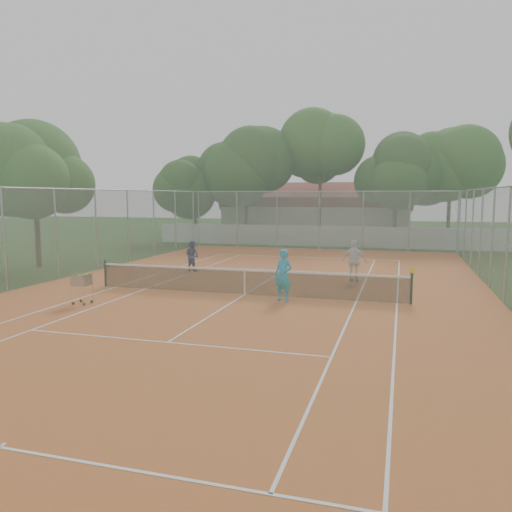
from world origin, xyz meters
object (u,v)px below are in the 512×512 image
(player_far_left, at_px, (192,256))
(player_near, at_px, (283,275))
(clubhouse, at_px, (318,212))
(player_far_right, at_px, (354,261))
(tennis_net, at_px, (245,282))
(ball_hopper, at_px, (82,288))

(player_far_left, bearing_deg, player_near, 153.65)
(clubhouse, height_order, player_far_right, clubhouse)
(clubhouse, distance_m, player_near, 29.92)
(tennis_net, relative_size, player_far_right, 6.57)
(clubhouse, distance_m, player_far_left, 24.20)
(tennis_net, height_order, player_far_left, player_far_left)
(clubhouse, relative_size, ball_hopper, 14.49)
(player_far_right, bearing_deg, clubhouse, -64.02)
(clubhouse, distance_m, ball_hopper, 32.31)
(clubhouse, distance_m, player_far_right, 25.65)
(player_near, xyz_separation_m, ball_hopper, (-6.42, -2.48, -0.34))
(player_near, bearing_deg, tennis_net, 176.30)
(player_near, bearing_deg, player_far_left, 155.23)
(tennis_net, xyz_separation_m, player_far_right, (3.66, 4.02, 0.41))
(ball_hopper, bearing_deg, clubhouse, 95.86)
(clubhouse, bearing_deg, player_near, -83.02)
(clubhouse, height_order, player_near, clubhouse)
(clubhouse, xyz_separation_m, player_far_left, (-2.29, -24.05, -1.44))
(tennis_net, relative_size, player_far_left, 7.99)
(player_far_right, bearing_deg, player_far_left, 6.49)
(tennis_net, xyz_separation_m, ball_hopper, (-4.79, -3.15, 0.08))
(player_near, distance_m, player_far_left, 8.17)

